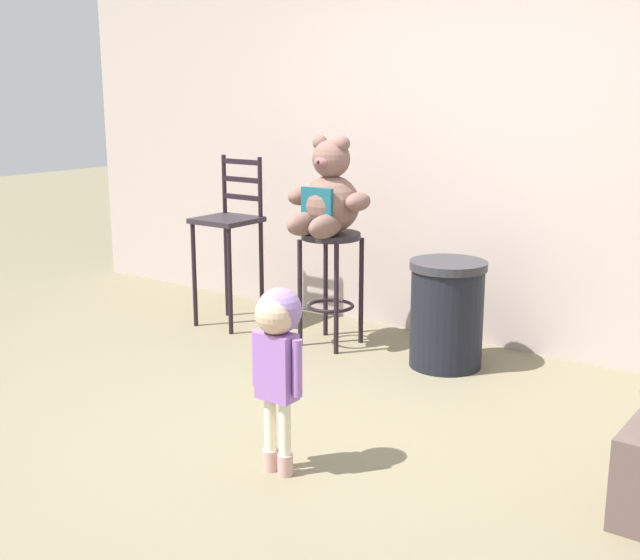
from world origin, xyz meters
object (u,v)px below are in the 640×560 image
(bar_stool_with_teddy, at_px, (331,265))
(bar_chair_empty, at_px, (230,230))
(child_walking, at_px, (278,341))
(teddy_bear, at_px, (328,198))
(trash_bin, at_px, (447,314))

(bar_stool_with_teddy, height_order, bar_chair_empty, bar_chair_empty)
(bar_stool_with_teddy, xyz_separation_m, bar_chair_empty, (-0.87, -0.02, 0.15))
(bar_stool_with_teddy, distance_m, child_walking, 1.89)
(teddy_bear, distance_m, trash_bin, 1.06)
(teddy_bear, relative_size, bar_chair_empty, 0.52)
(bar_chair_empty, bearing_deg, child_walking, -43.10)
(teddy_bear, distance_m, bar_chair_empty, 0.92)
(bar_stool_with_teddy, relative_size, bar_chair_empty, 0.63)
(bar_chair_empty, bearing_deg, teddy_bear, -0.64)
(teddy_bear, distance_m, child_walking, 1.90)
(teddy_bear, xyz_separation_m, trash_bin, (0.83, 0.09, -0.66))
(teddy_bear, relative_size, child_walking, 0.74)
(bar_stool_with_teddy, height_order, child_walking, child_walking)
(child_walking, relative_size, bar_chair_empty, 0.70)
(teddy_bear, height_order, trash_bin, teddy_bear)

